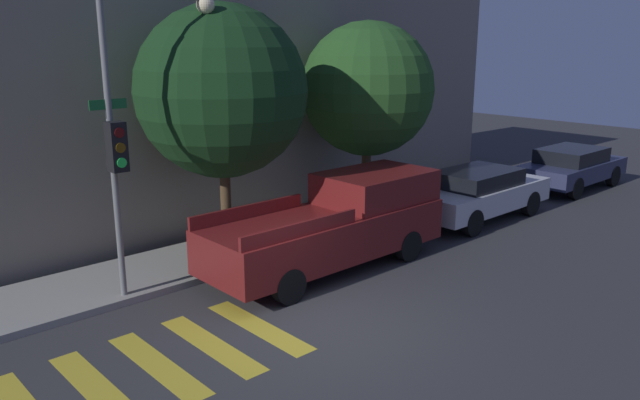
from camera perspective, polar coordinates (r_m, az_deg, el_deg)
name	(u,v)px	position (r m, az deg, el deg)	size (l,w,h in m)	color
ground_plane	(321,329)	(11.14, 0.11, -11.70)	(60.00, 60.00, 0.00)	#333335
sidewalk	(191,262)	(14.35, -11.73, -5.55)	(26.00, 2.26, 0.14)	gray
building_row	(93,95)	(17.63, -20.02, 9.03)	(26.00, 6.00, 6.99)	gray
crosswalk	(128,376)	(10.17, -17.14, -15.14)	(5.36, 2.60, 0.00)	gold
traffic_light_pole	(137,109)	(12.01, -16.43, 8.02)	(2.65, 0.56, 5.81)	slate
pickup_truck	(337,223)	(13.74, 1.56, -2.11)	(5.70, 1.98, 1.97)	maroon
sedan_near_corner	(478,192)	(17.90, 14.25, 0.68)	(4.64, 1.84, 1.42)	silver
sedan_middle	(572,167)	(22.64, 22.03, 2.85)	(4.41, 1.87, 1.38)	#2D3351
tree_near_corner	(221,92)	(13.78, -9.00, 9.77)	(3.74, 3.74, 5.70)	#4C3823
tree_midblock	(368,89)	(16.76, 4.38, 10.06)	(3.53, 3.53, 5.40)	brown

